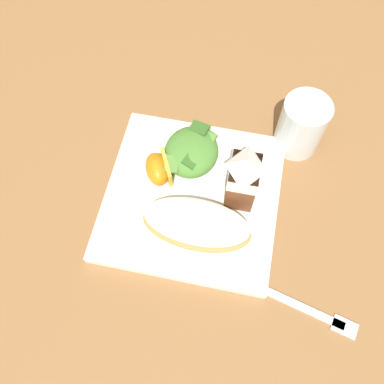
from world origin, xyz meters
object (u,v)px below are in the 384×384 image
Objects in this scene: cheesy_pizza_bread at (197,225)px; milk_carton at (243,177)px; green_salad_pile at (191,152)px; drinking_clear_cup at (301,126)px; white_plate at (192,197)px; metal_fork at (305,308)px; orange_wedge_front at (158,169)px.

milk_carton is at bearing 142.15° from cheesy_pizza_bread.
green_salad_pile is 1.05× the size of drinking_clear_cup.
white_plate is 1.50× the size of metal_fork.
green_salad_pile is 0.11m from milk_carton.
milk_carton reaches higher than cheesy_pizza_bread.
green_salad_pile is 0.98× the size of milk_carton.
orange_wedge_front is 0.25m from drinking_clear_cup.
green_salad_pile is at bearing -120.21° from milk_carton.
cheesy_pizza_bread reaches higher than metal_fork.
green_salad_pile is (-0.13, -0.03, 0.00)m from cheesy_pizza_bread.
metal_fork is (0.21, 0.21, -0.03)m from green_salad_pile.
metal_fork is at bearing 38.03° from milk_carton.
metal_fork is (0.17, 0.26, -0.03)m from orange_wedge_front.
green_salad_pile reaches higher than cheesy_pizza_bread.
orange_wedge_front is 0.37× the size of metal_fork.
drinking_clear_cup is at bearing -171.74° from metal_fork.
white_plate is 0.07m from cheesy_pizza_bread.
white_plate is at bearing -161.76° from cheesy_pizza_bread.
metal_fork is (0.14, 0.20, -0.01)m from white_plate.
cheesy_pizza_bread is 0.10m from milk_carton.
cheesy_pizza_bread is 2.46× the size of orange_wedge_front.
drinking_clear_cup is (-0.13, 0.08, -0.02)m from milk_carton.
drinking_clear_cup is at bearing 133.02° from white_plate.
metal_fork is at bearing 45.47° from green_salad_pile.
green_salad_pile is at bearing -134.53° from metal_fork.
orange_wedge_front is (-0.01, -0.14, -0.04)m from milk_carton.
orange_wedge_front is 0.68× the size of drinking_clear_cup.
orange_wedge_front reaches higher than cheesy_pizza_bread.
milk_carton is (-0.07, 0.06, 0.04)m from cheesy_pizza_bread.
milk_carton reaches higher than metal_fork.
cheesy_pizza_bread is at bearing -37.85° from milk_carton.
white_plate is at bearing -46.98° from drinking_clear_cup.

